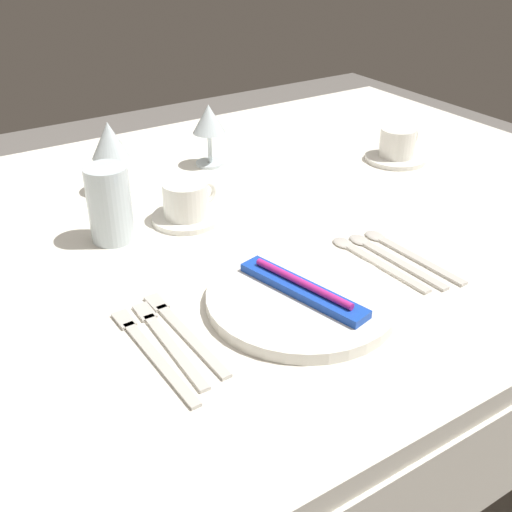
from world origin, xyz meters
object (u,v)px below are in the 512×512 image
Objects in this scene: dinner_plate at (302,298)px; coffee_cup_right at (398,142)px; coffee_cup_left at (187,199)px; spoon_dessert at (384,254)px; fork_salad at (150,351)px; spoon_soup at (367,257)px; drink_tumbler at (110,204)px; wine_glass_centre at (209,123)px; spoon_tea at (400,250)px; fork_outer at (182,329)px; fork_inner at (166,339)px; toothbrush_package at (302,289)px; wine_glass_left at (110,144)px.

coffee_cup_right reaches higher than dinner_plate.
coffee_cup_left is 0.52m from coffee_cup_right.
dinner_plate is 1.32× the size of spoon_dessert.
fork_salad is 2.27× the size of coffee_cup_right.
spoon_soup is 0.43m from drink_tumbler.
spoon_dessert is 0.43m from coffee_cup_right.
dinner_plate is at bearing -65.20° from drink_tumbler.
fork_salad is (-0.23, 0.02, -0.01)m from dinner_plate.
spoon_dessert is 1.56× the size of wine_glass_centre.
spoon_dessert reaches higher than fork_salad.
spoon_tea is 0.41m from coffee_cup_right.
dinner_plate is 2.10× the size of drink_tumbler.
wine_glass_centre is at bearing 34.22° from drink_tumbler.
fork_salad is 1.69× the size of wine_glass_centre.
spoon_tea is 2.12× the size of coffee_cup_right.
drink_tumbler is at bearing 114.80° from dinner_plate.
fork_outer is 2.08× the size of coffee_cup_left.
coffee_cup_right is 0.75× the size of wine_glass_centre.
fork_outer is 1.61× the size of wine_glass_centre.
wine_glass_centre is at bearing 53.88° from fork_salad.
fork_inner is 0.77m from coffee_cup_right.
coffee_cup_right reaches higher than spoon_dessert.
toothbrush_package is at bearing -171.11° from spoon_tea.
spoon_tea is 1.60× the size of drink_tumbler.
fork_outer is 0.06m from fork_salad.
spoon_dessert is (0.19, 0.04, -0.02)m from toothbrush_package.
fork_outer is 0.60m from wine_glass_centre.
toothbrush_package is 0.32m from coffee_cup_left.
toothbrush_package is at bearing -4.35° from fork_salad.
fork_outer is 0.33m from coffee_cup_left.
spoon_tea is (0.03, -0.00, 0.00)m from spoon_dessert.
spoon_soup is 1.57× the size of drink_tumbler.
dinner_plate is 0.53m from wine_glass_left.
dinner_plate reaches higher than spoon_tea.
fork_outer is 0.37m from spoon_dessert.
fork_inner is at bearing -156.31° from coffee_cup_right.
wine_glass_left is at bearing -175.29° from wine_glass_centre.
wine_glass_centre is 0.22m from wine_glass_left.
dinner_plate is 1.34× the size of spoon_soup.
coffee_cup_left reaches higher than spoon_soup.
wine_glass_left is at bearing 98.29° from dinner_plate.
fork_salad is 0.42m from spoon_dessert.
fork_inner is 1.59× the size of drink_tumbler.
spoon_dessert and spoon_tea have the same top height.
spoon_dessert is (0.39, 0.01, -0.00)m from fork_inner.
fork_salad is 0.64m from wine_glass_centre.
drink_tumbler reaches higher than spoon_soup.
wine_glass_centre is (0.15, 0.53, 0.08)m from dinner_plate.
coffee_cup_right is (0.70, 0.31, 0.04)m from fork_inner.
wine_glass_left reaches higher than toothbrush_package.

